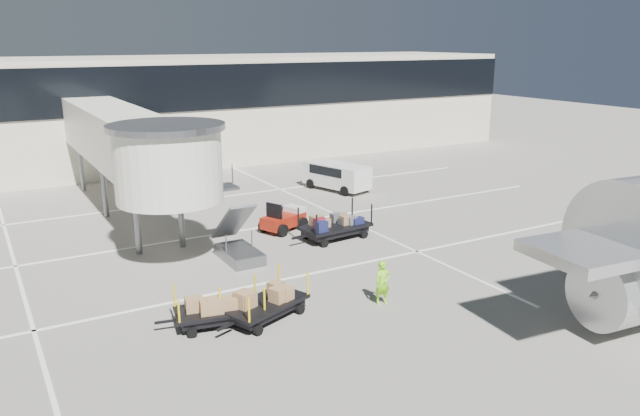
# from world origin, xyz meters

# --- Properties ---
(ground) EXTENTS (140.00, 140.00, 0.00)m
(ground) POSITION_xyz_m (0.00, 0.00, 0.00)
(ground) COLOR gray
(ground) RESTS_ON ground
(lane_markings) EXTENTS (40.00, 30.00, 0.02)m
(lane_markings) POSITION_xyz_m (-0.67, 9.33, 0.01)
(lane_markings) COLOR white
(lane_markings) RESTS_ON ground
(terminal) EXTENTS (64.00, 12.11, 15.20)m
(terminal) POSITION_xyz_m (-0.35, 29.94, 4.11)
(terminal) COLOR beige
(terminal) RESTS_ON ground
(jet_bridge) EXTENTS (5.70, 20.40, 6.03)m
(jet_bridge) POSITION_xyz_m (-3.97, 12.26, 4.28)
(jet_bridge) COLOR silver
(jet_bridge) RESTS_ON ground
(baggage_tug) EXTENTS (2.60, 2.19, 1.54)m
(baggage_tug) POSITION_xyz_m (2.27, 7.96, 0.56)
(baggage_tug) COLOR maroon
(baggage_tug) RESTS_ON ground
(suitcase_cart) EXTENTS (4.24, 2.00, 1.64)m
(suitcase_cart) POSITION_xyz_m (3.78, 5.51, 0.60)
(suitcase_cart) COLOR black
(suitcase_cart) RESTS_ON ground
(box_cart_near) EXTENTS (3.76, 2.51, 1.46)m
(box_cart_near) POSITION_xyz_m (-3.04, -0.98, 0.53)
(box_cart_near) COLOR black
(box_cart_near) RESTS_ON ground
(box_cart_far) EXTENTS (3.68, 1.96, 1.41)m
(box_cart_far) POSITION_xyz_m (-4.46, -0.55, 0.50)
(box_cart_far) COLOR black
(box_cart_far) RESTS_ON ground
(ground_worker) EXTENTS (0.64, 0.46, 1.65)m
(ground_worker) POSITION_xyz_m (1.31, -1.92, 0.82)
(ground_worker) COLOR #7DE117
(ground_worker) RESTS_ON ground
(minivan) EXTENTS (2.99, 4.74, 1.67)m
(minivan) POSITION_xyz_m (9.06, 14.24, 1.00)
(minivan) COLOR silver
(minivan) RESTS_ON ground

